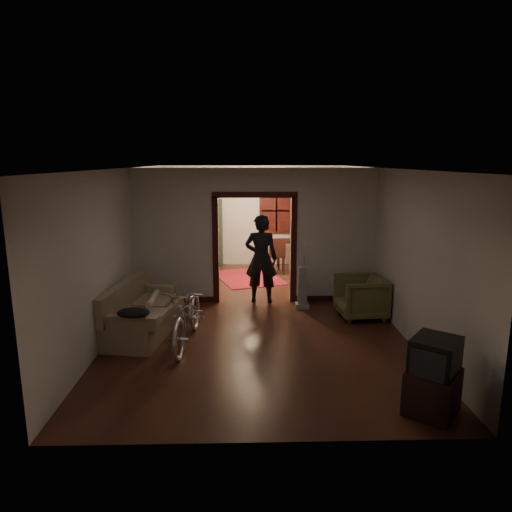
{
  "coord_description": "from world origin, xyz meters",
  "views": [
    {
      "loc": [
        -0.22,
        -8.59,
        2.95
      ],
      "look_at": [
        0.0,
        -0.3,
        1.2
      ],
      "focal_mm": 32.0,
      "sensor_mm": 36.0,
      "label": 1
    }
  ],
  "objects_px": {
    "bicycle": "(188,314)",
    "armchair": "(361,297)",
    "person": "(261,259)",
    "desk": "(295,254)",
    "locker": "(203,233)",
    "sofa": "(144,308)"
  },
  "relations": [
    {
      "from": "armchair",
      "to": "person",
      "type": "xyz_separation_m",
      "value": [
        -1.86,
        1.02,
        0.53
      ]
    },
    {
      "from": "armchair",
      "to": "locker",
      "type": "height_order",
      "value": "locker"
    },
    {
      "from": "desk",
      "to": "locker",
      "type": "bearing_deg",
      "value": -175.92
    },
    {
      "from": "sofa",
      "to": "locker",
      "type": "height_order",
      "value": "locker"
    },
    {
      "from": "desk",
      "to": "armchair",
      "type": "bearing_deg",
      "value": -67.93
    },
    {
      "from": "person",
      "to": "desk",
      "type": "relative_size",
      "value": 1.76
    },
    {
      "from": "bicycle",
      "to": "desk",
      "type": "xyz_separation_m",
      "value": [
        2.34,
        5.24,
        -0.11
      ]
    },
    {
      "from": "armchair",
      "to": "desk",
      "type": "xyz_separation_m",
      "value": [
        -0.79,
        4.05,
        -0.01
      ]
    },
    {
      "from": "sofa",
      "to": "locker",
      "type": "xyz_separation_m",
      "value": [
        0.6,
        5.07,
        0.5
      ]
    },
    {
      "from": "bicycle",
      "to": "person",
      "type": "height_order",
      "value": "person"
    },
    {
      "from": "sofa",
      "to": "bicycle",
      "type": "distance_m",
      "value": 0.95
    },
    {
      "from": "sofa",
      "to": "armchair",
      "type": "xyz_separation_m",
      "value": [
        3.95,
        0.72,
        -0.05
      ]
    },
    {
      "from": "armchair",
      "to": "person",
      "type": "distance_m",
      "value": 2.19
    },
    {
      "from": "bicycle",
      "to": "armchair",
      "type": "relative_size",
      "value": 2.2
    },
    {
      "from": "locker",
      "to": "sofa",
      "type": "bearing_deg",
      "value": -79.78
    },
    {
      "from": "armchair",
      "to": "desk",
      "type": "height_order",
      "value": "armchair"
    },
    {
      "from": "armchair",
      "to": "person",
      "type": "relative_size",
      "value": 0.47
    },
    {
      "from": "bicycle",
      "to": "armchair",
      "type": "bearing_deg",
      "value": 25.47
    },
    {
      "from": "bicycle",
      "to": "locker",
      "type": "height_order",
      "value": "locker"
    },
    {
      "from": "person",
      "to": "locker",
      "type": "xyz_separation_m",
      "value": [
        -1.49,
        3.33,
        0.01
      ]
    },
    {
      "from": "locker",
      "to": "desk",
      "type": "xyz_separation_m",
      "value": [
        2.55,
        -0.31,
        -0.55
      ]
    },
    {
      "from": "bicycle",
      "to": "person",
      "type": "relative_size",
      "value": 1.03
    }
  ]
}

